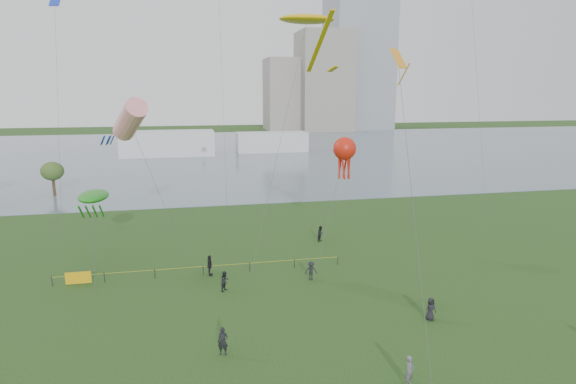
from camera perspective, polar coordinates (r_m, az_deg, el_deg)
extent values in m
plane|color=#183410|center=(29.77, 4.16, -19.31)|extent=(400.00, 400.00, 0.00)
cube|color=slate|center=(125.59, -8.42, 4.72)|extent=(400.00, 120.00, 0.08)
cube|color=gray|center=(193.91, 4.27, 12.91)|extent=(20.00, 20.00, 38.00)
cube|color=gray|center=(196.39, -0.26, 11.47)|extent=(16.00, 18.00, 28.00)
cube|color=silver|center=(120.18, -14.07, 5.60)|extent=(22.00, 8.00, 6.00)
cube|color=silver|center=(124.93, -1.95, 5.95)|extent=(18.00, 7.00, 5.00)
cylinder|color=#3B2A1A|center=(79.98, -25.99, 0.41)|extent=(0.44, 0.44, 2.31)
ellipsoid|color=#3E5A23|center=(79.56, -26.16, 2.23)|extent=(3.28, 3.28, 2.77)
cylinder|color=black|center=(43.64, -26.19, -9.47)|extent=(0.07, 0.07, 0.85)
cylinder|color=black|center=(42.79, -20.93, -9.43)|extent=(0.07, 0.07, 0.85)
cylinder|color=black|center=(42.30, -15.51, -9.31)|extent=(0.07, 0.07, 0.85)
cylinder|color=black|center=(42.19, -10.02, -9.10)|extent=(0.07, 0.07, 0.85)
cylinder|color=black|center=(42.45, -4.56, -8.81)|extent=(0.07, 0.07, 0.85)
cylinder|color=black|center=(43.09, 0.78, -8.46)|extent=(0.07, 0.07, 0.85)
cylinder|color=black|center=(44.08, 5.92, -8.05)|extent=(0.07, 0.07, 0.85)
cylinder|color=gold|center=(42.08, -10.04, -8.69)|extent=(24.00, 0.03, 0.03)
cube|color=#DAA10B|center=(43.13, -23.60, -9.30)|extent=(2.00, 0.04, 1.00)
imported|color=#54565B|center=(27.93, 14.21, -19.87)|extent=(0.76, 0.71, 1.74)
imported|color=black|center=(38.66, -7.46, -10.42)|extent=(0.96, 0.98, 1.59)
imported|color=black|center=(40.45, 2.75, -9.30)|extent=(1.09, 0.71, 1.59)
imported|color=black|center=(41.77, -9.27, -8.59)|extent=(0.50, 1.08, 1.81)
imported|color=black|center=(35.21, 16.55, -13.14)|extent=(0.86, 0.64, 1.60)
imported|color=black|center=(30.08, -7.72, -17.14)|extent=(0.72, 0.56, 1.73)
imported|color=black|center=(50.51, 3.90, -4.94)|extent=(0.99, 0.99, 1.62)
cylinder|color=#3F3F42|center=(39.90, -1.14, 5.17)|extent=(6.42, 7.00, 21.49)
ellipsoid|color=gold|center=(44.14, 2.25, 19.78)|extent=(4.88, 3.05, 0.76)
cube|color=gold|center=(39.82, 3.74, 17.15)|extent=(0.36, 6.98, 4.09)
cube|color=gold|center=(36.03, 5.36, 14.34)|extent=(0.95, 0.95, 0.42)
cylinder|color=#3F3F42|center=(43.39, -14.91, -0.36)|extent=(4.46, 1.95, 13.01)
cylinder|color=red|center=(43.68, -18.23, 8.14)|extent=(3.73, 5.16, 3.86)
cylinder|color=#1832AA|center=(42.79, -20.14, 5.79)|extent=(0.60, 1.13, 0.88)
cylinder|color=#1832AA|center=(43.20, -20.43, 5.82)|extent=(0.60, 1.13, 0.88)
cylinder|color=#1832AA|center=(43.13, -21.05, 5.77)|extent=(0.60, 1.13, 0.88)
cylinder|color=#1832AA|center=(42.67, -21.14, 5.71)|extent=(0.60, 1.13, 0.88)
cylinder|color=#1832AA|center=(42.45, -20.58, 5.72)|extent=(0.60, 1.13, 0.88)
cylinder|color=#3F3F42|center=(43.10, -21.99, -5.51)|extent=(0.85, 7.08, 6.34)
ellipsoid|color=#1B7C16|center=(45.78, -22.05, -0.45)|extent=(2.52, 4.54, 0.88)
cylinder|color=#1B7C16|center=(44.61, -23.31, -2.17)|extent=(0.16, 1.79, 1.54)
cylinder|color=#1B7C16|center=(44.50, -22.62, -2.15)|extent=(0.16, 1.79, 1.54)
cylinder|color=#1B7C16|center=(44.40, -21.92, -2.12)|extent=(0.16, 1.79, 1.54)
cylinder|color=#1B7C16|center=(44.30, -21.22, -2.10)|extent=(0.16, 1.79, 1.54)
cylinder|color=#3F3F42|center=(42.59, 5.01, -2.27)|extent=(5.11, 8.06, 10.06)
sphere|color=red|center=(46.22, 6.72, 5.14)|extent=(2.21, 2.21, 2.21)
cylinder|color=red|center=(46.59, 7.26, 3.19)|extent=(0.18, 0.54, 2.60)
cylinder|color=red|center=(46.92, 6.80, 3.26)|extent=(0.49, 0.36, 2.61)
cylinder|color=red|center=(46.76, 6.22, 3.25)|extent=(0.49, 0.36, 2.61)
cylinder|color=red|center=(46.28, 6.08, 3.16)|extent=(0.18, 0.54, 2.60)
cylinder|color=red|center=(45.95, 6.55, 3.09)|extent=(0.49, 0.36, 2.61)
cylinder|color=red|center=(46.11, 7.14, 3.10)|extent=(0.49, 0.36, 2.61)
cylinder|color=#3F3F42|center=(28.36, 14.70, -2.15)|extent=(1.91, 10.25, 17.45)
cube|color=orange|center=(32.64, 12.97, 15.16)|extent=(1.54, 1.54, 1.25)
cylinder|color=orange|center=(31.78, 13.58, 13.42)|extent=(0.08, 1.58, 1.35)
cube|color=#1933B2|center=(49.74, -25.93, 19.59)|extent=(1.04, 1.00, 0.76)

